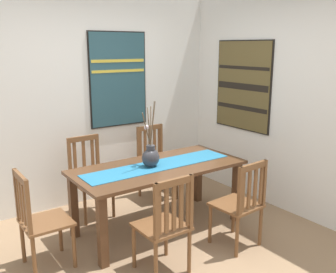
% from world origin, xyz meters
% --- Properties ---
extents(ground_plane, '(6.40, 6.40, 0.03)m').
position_xyz_m(ground_plane, '(0.00, 0.00, -0.01)').
color(ground_plane, '#8E7051').
extents(wall_back, '(6.40, 0.12, 2.70)m').
position_xyz_m(wall_back, '(0.00, 1.86, 1.35)').
color(wall_back, silver).
rests_on(wall_back, ground_plane).
extents(wall_side, '(0.12, 6.40, 2.70)m').
position_xyz_m(wall_side, '(1.86, 0.00, 1.35)').
color(wall_side, silver).
rests_on(wall_side, ground_plane).
extents(dining_table, '(1.86, 0.86, 0.73)m').
position_xyz_m(dining_table, '(0.25, 0.60, 0.63)').
color(dining_table, '#51331E').
rests_on(dining_table, ground_plane).
extents(table_runner, '(1.71, 0.36, 0.01)m').
position_xyz_m(table_runner, '(0.25, 0.60, 0.74)').
color(table_runner, '#236B93').
rests_on(table_runner, dining_table).
extents(centerpiece_vase, '(0.27, 0.26, 0.70)m').
position_xyz_m(centerpiece_vase, '(0.16, 0.61, 0.86)').
color(centerpiece_vase, '#333338').
rests_on(centerpiece_vase, dining_table).
extents(chair_0, '(0.42, 0.42, 0.93)m').
position_xyz_m(chair_0, '(-1.06, 0.57, 0.48)').
color(chair_0, brown).
rests_on(chair_0, ground_plane).
extents(chair_1, '(0.45, 0.45, 0.92)m').
position_xyz_m(chair_1, '(0.70, -0.21, 0.47)').
color(chair_1, brown).
rests_on(chair_1, ground_plane).
extents(chair_2, '(0.42, 0.42, 0.96)m').
position_xyz_m(chair_2, '(0.73, 1.41, 0.49)').
color(chair_2, brown).
rests_on(chair_2, ground_plane).
extents(chair_3, '(0.43, 0.43, 0.95)m').
position_xyz_m(chair_3, '(-0.22, 1.37, 0.48)').
color(chair_3, brown).
rests_on(chair_3, ground_plane).
extents(chair_4, '(0.42, 0.42, 0.93)m').
position_xyz_m(chair_4, '(-0.19, -0.17, 0.48)').
color(chair_4, brown).
rests_on(chair_4, ground_plane).
extents(painting_on_back_wall, '(0.82, 0.05, 1.23)m').
position_xyz_m(painting_on_back_wall, '(0.42, 1.79, 1.57)').
color(painting_on_back_wall, black).
extents(painting_on_side_wall, '(0.05, 0.95, 1.18)m').
position_xyz_m(painting_on_side_wall, '(1.79, 0.88, 1.48)').
color(painting_on_side_wall, black).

